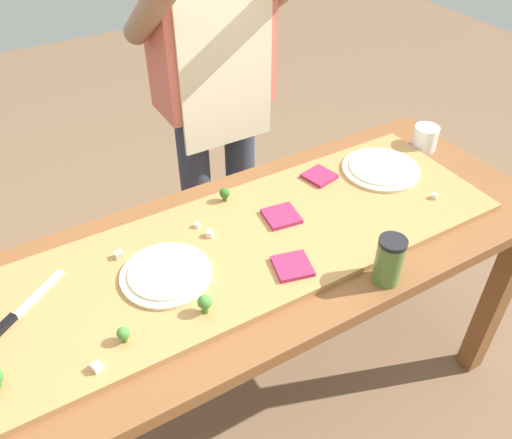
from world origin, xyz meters
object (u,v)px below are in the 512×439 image
cheese_crumble_a (434,196)px  flour_cup (425,139)px  pizza_slice_center (319,176)px  pizza_slice_far_right (292,266)px  pizza_whole_white_garlic (381,169)px  broccoli_floret_front_mid (123,334)px  cheese_crumble_b (197,225)px  cheese_crumble_c (97,367)px  pizza_slice_far_left (281,216)px  cheese_crumble_e (119,255)px  broccoli_floret_center_right (225,194)px  cook_center (214,78)px  broccoli_floret_back_left (205,303)px  prep_table (254,275)px  pizza_whole_cheese_artichoke (167,275)px  sauce_jar (389,261)px  chefs_knife (11,319)px  cheese_crumble_d (210,234)px

cheese_crumble_a → flour_cup: bearing=51.2°
pizza_slice_center → pizza_slice_far_right: bearing=-135.2°
pizza_whole_white_garlic → broccoli_floret_front_mid: 0.98m
cheese_crumble_a → cheese_crumble_b: bearing=160.4°
pizza_slice_center → cheese_crumble_c: (-0.84, -0.34, 0.00)m
pizza_slice_far_left → flour_cup: 0.66m
pizza_slice_far_left → cheese_crumble_b: (-0.23, 0.09, 0.00)m
pizza_whole_white_garlic → cheese_crumble_c: (-1.03, -0.28, 0.00)m
cheese_crumble_c → cheese_crumble_e: bearing=63.3°
pizza_slice_center → broccoli_floret_center_right: broccoli_floret_center_right is taller
pizza_slice_far_left → cook_center: (0.08, 0.58, 0.18)m
broccoli_floret_back_left → cheese_crumble_c: bearing=-174.3°
cheese_crumble_c → cook_center: cook_center is taller
prep_table → cheese_crumble_a: (0.57, -0.11, 0.14)m
broccoli_floret_back_left → flour_cup: size_ratio=0.61×
pizza_whole_cheese_artichoke → pizza_slice_center: 0.62m
pizza_slice_far_left → broccoli_floret_front_mid: 0.58m
prep_table → flour_cup: flour_cup is taller
prep_table → cook_center: size_ratio=1.07×
sauce_jar → chefs_knife: bearing=159.1°
cheese_crumble_a → cheese_crumble_b: cheese_crumble_a is taller
cheese_crumble_a → cook_center: 0.84m
cheese_crumble_a → sauce_jar: size_ratio=0.11×
pizza_slice_center → broccoli_floret_front_mid: 0.82m
pizza_slice_far_left → flour_cup: size_ratio=1.12×
chefs_knife → prep_table: bearing=-4.3°
pizza_whole_cheese_artichoke → broccoli_floret_back_left: 0.16m
cheese_crumble_a → pizza_whole_white_garlic: bearing=102.2°
broccoli_floret_center_right → cheese_crumble_a: (0.56, -0.31, -0.02)m
sauce_jar → cook_center: 0.92m
cheese_crumble_d → broccoli_floret_front_mid: bearing=-145.5°
pizza_slice_far_left → flour_cup: flour_cup is taller
pizza_slice_center → cook_center: (-0.13, 0.47, 0.18)m
cheese_crumble_d → cheese_crumble_e: 0.25m
pizza_slice_far_left → cook_center: 0.61m
cheese_crumble_e → sauce_jar: (0.57, -0.41, 0.04)m
cheese_crumble_d → cheese_crumble_e: cheese_crumble_e is taller
pizza_slice_far_right → cheese_crumble_d: size_ratio=5.19×
broccoli_floret_center_right → broccoli_floret_back_left: size_ratio=0.84×
cheese_crumble_a → cheese_crumble_c: cheese_crumble_c is taller
prep_table → pizza_slice_far_left: 0.19m
chefs_knife → flour_cup: 1.41m
sauce_jar → cook_center: (-0.02, 0.91, 0.13)m
broccoli_floret_back_left → cook_center: (0.43, 0.79, 0.15)m
pizza_whole_white_garlic → cheese_crumble_c: 1.07m
pizza_whole_white_garlic → pizza_slice_far_right: bearing=-155.3°
pizza_whole_white_garlic → cheese_crumble_d: bearing=-179.3°
pizza_slice_center → cheese_crumble_d: 0.44m
cheese_crumble_b → pizza_whole_cheese_artichoke: bearing=-137.2°
pizza_slice_far_left → cheese_crumble_e: 0.47m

